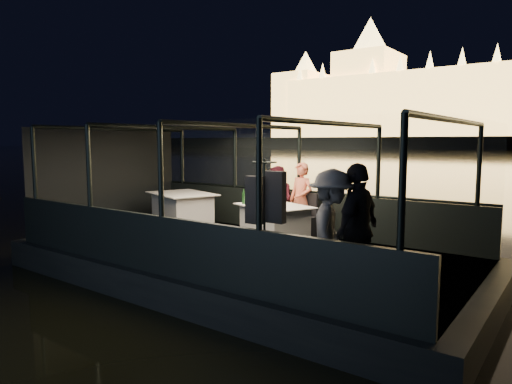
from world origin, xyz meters
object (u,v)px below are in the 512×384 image
Objects in this scene: person_woman_coral at (301,202)px; chair_port_right at (304,218)px; chair_port_left at (265,215)px; wine_bottle at (244,197)px; passenger_dark at (357,231)px; dining_table_aft at (182,212)px; coat_stand at (264,219)px; passenger_stripe at (332,230)px; person_man_maroon at (278,200)px; dining_table_central at (274,224)px.

chair_port_right is at bearing -30.68° from person_woman_coral.
chair_port_left is 2.97× the size of wine_bottle.
passenger_dark is at bearing -38.27° from person_woman_coral.
chair_port_left is 0.51× the size of passenger_dark.
dining_table_aft is at bearing -157.07° from chair_port_right.
coat_stand reaches higher than dining_table_aft.
coat_stand is 1.34m from passenger_dark.
passenger_stripe is (1.02, 0.09, -0.05)m from coat_stand.
person_man_maroon is at bearing 83.99° from chair_port_left.
person_man_maroon is (-0.49, 0.88, 0.36)m from dining_table_central.
person_woman_coral is 3.62m from passenger_dark.
passenger_stripe reaches higher than person_woman_coral.
passenger_dark is at bearing -39.27° from chair_port_right.
coat_stand is at bearing -77.35° from passenger_dark.
coat_stand is at bearing 72.71° from passenger_stripe.
coat_stand is 1.12× the size of person_woman_coral.
dining_table_central is 2.56m from dining_table_aft.
person_man_maroon is 0.89× the size of passenger_stripe.
passenger_dark reaches higher than person_woman_coral.
passenger_dark is at bearing -83.84° from passenger_stripe.
wine_bottle is (-0.60, -0.21, 0.53)m from dining_table_central.
passenger_stripe reaches higher than dining_table_aft.
dining_table_aft is (-2.56, 0.01, 0.00)m from dining_table_central.
chair_port_left is 3.96m from passenger_dark.
chair_port_right is 0.59× the size of person_woman_coral.
coat_stand is at bearing -29.00° from dining_table_aft.
dining_table_central is 1.07m from person_man_maroon.
chair_port_right is 0.82m from person_man_maroon.
coat_stand reaches higher than chair_port_left.
dining_table_aft reaches higher than dining_table_central.
passenger_dark is at bearing -19.91° from dining_table_aft.
dining_table_central is 1.55× the size of chair_port_right.
person_man_maroon reaches higher than chair_port_left.
person_man_maroon is (-0.60, 0.04, 0.00)m from person_woman_coral.
dining_table_aft is 1.00× the size of person_woman_coral.
dining_table_aft is 2.82m from person_woman_coral.
dining_table_central is 0.87× the size of passenger_stripe.
passenger_stripe is at bearing 5.07° from coat_stand.
wine_bottle is (-0.86, -0.92, 0.47)m from chair_port_right.
passenger_dark is at bearing -35.83° from dining_table_central.
dining_table_aft is 2.91m from chair_port_right.
chair_port_right is 0.56× the size of passenger_stripe.
passenger_dark is 3.54m from wine_bottle.
person_man_maroon is at bearing -173.98° from person_woman_coral.
chair_port_left is at bearing -125.21° from passenger_dark.
wine_bottle is at bearing -115.48° from passenger_dark.
chair_port_right is 3.39m from passenger_stripe.
coat_stand is at bearing -59.65° from person_woman_coral.
dining_table_aft is 1.79× the size of chair_port_left.
dining_table_central is 2.48m from coat_stand.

